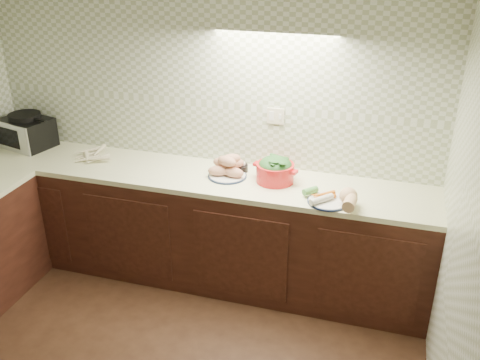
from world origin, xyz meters
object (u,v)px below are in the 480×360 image
(toaster_oven, at_px, (27,131))
(onion_bowl, at_px, (238,166))
(sweet_potato_plate, at_px, (228,168))
(veg_plate, at_px, (337,197))
(dutch_oven, at_px, (275,170))
(parsnip_pile, at_px, (94,157))

(toaster_oven, relative_size, onion_bowl, 3.28)
(onion_bowl, bearing_deg, sweet_potato_plate, -113.88)
(veg_plate, bearing_deg, sweet_potato_plate, 166.12)
(dutch_oven, bearing_deg, veg_plate, -11.40)
(sweet_potato_plate, height_order, veg_plate, sweet_potato_plate)
(sweet_potato_plate, bearing_deg, dutch_oven, 2.27)
(toaster_oven, xyz_separation_m, parsnip_pile, (0.70, -0.12, -0.11))
(parsnip_pile, xyz_separation_m, veg_plate, (1.96, -0.18, 0.02))
(onion_bowl, height_order, veg_plate, veg_plate)
(parsnip_pile, height_order, onion_bowl, onion_bowl)
(onion_bowl, relative_size, veg_plate, 0.35)
(toaster_oven, bearing_deg, parsnip_pile, 4.65)
(onion_bowl, bearing_deg, parsnip_pile, -173.37)
(onion_bowl, xyz_separation_m, veg_plate, (0.79, -0.32, 0.01))
(veg_plate, bearing_deg, dutch_oven, 155.27)
(parsnip_pile, bearing_deg, dutch_oven, 1.48)
(sweet_potato_plate, distance_m, dutch_oven, 0.36)
(sweet_potato_plate, relative_size, veg_plate, 0.71)
(sweet_potato_plate, bearing_deg, veg_plate, -13.88)
(toaster_oven, xyz_separation_m, sweet_potato_plate, (1.81, -0.09, -0.07))
(toaster_oven, height_order, parsnip_pile, toaster_oven)
(toaster_oven, distance_m, sweet_potato_plate, 1.82)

